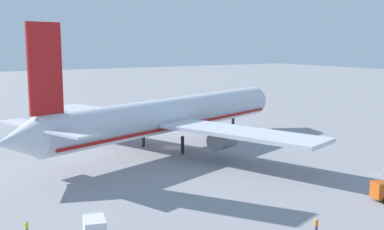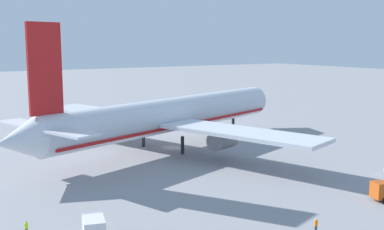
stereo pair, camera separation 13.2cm
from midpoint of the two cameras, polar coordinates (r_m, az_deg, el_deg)
ground_plane at (r=100.03m, az=-2.38°, el=-3.94°), size 600.00×600.00×0.00m
airliner at (r=97.84m, az=-2.91°, el=-0.11°), size 74.46×69.27×25.11m
service_truck_1 at (r=54.32m, az=-11.80°, el=-13.29°), size 3.57×5.62×3.19m
ground_worker_1 at (r=58.64m, az=-19.36°, el=-12.77°), size 0.53×0.53×1.78m
ground_worker_4 at (r=58.19m, az=14.71°, el=-12.76°), size 0.55×0.55×1.73m
traffic_cone_2 at (r=130.68m, az=-17.99°, el=-1.25°), size 0.36×0.36×0.55m
traffic_cone_3 at (r=144.46m, az=1.74°, el=0.09°), size 0.36×0.36×0.55m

